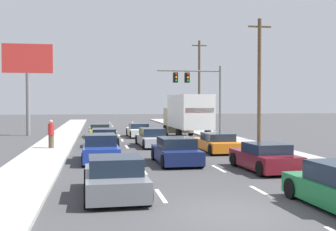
# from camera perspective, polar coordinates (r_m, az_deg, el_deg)

# --- Properties ---
(ground_plane) EXTENTS (140.00, 140.00, 0.00)m
(ground_plane) POSITION_cam_1_polar(r_m,az_deg,el_deg) (36.11, -3.74, -2.95)
(ground_plane) COLOR #3D3D3F
(sidewalk_right) EXTENTS (2.61, 80.00, 0.14)m
(sidewalk_right) POSITION_cam_1_polar(r_m,az_deg,el_deg) (32.59, 8.75, -3.36)
(sidewalk_right) COLOR #9E9E99
(sidewalk_right) RESTS_ON ground_plane
(sidewalk_left) EXTENTS (2.61, 80.00, 0.14)m
(sidewalk_left) POSITION_cam_1_polar(r_m,az_deg,el_deg) (31.05, -14.89, -3.65)
(sidewalk_left) COLOR #9E9E99
(sidewalk_left) RESTS_ON ground_plane
(lane_markings) EXTENTS (3.54, 62.00, 0.01)m
(lane_markings) POSITION_cam_1_polar(r_m,az_deg,el_deg) (33.62, -3.29, -3.29)
(lane_markings) COLOR silver
(lane_markings) RESTS_ON ground_plane
(car_yellow) EXTENTS (1.88, 4.64, 1.12)m
(car_yellow) POSITION_cam_1_polar(r_m,az_deg,el_deg) (36.91, -9.19, -2.04)
(car_yellow) COLOR yellow
(car_yellow) RESTS_ON ground_plane
(car_black) EXTENTS (1.91, 4.47, 1.21)m
(car_black) POSITION_cam_1_polar(r_m,az_deg,el_deg) (29.07, -8.64, -3.01)
(car_black) COLOR black
(car_black) RESTS_ON ground_plane
(car_blue) EXTENTS (1.90, 4.31, 1.38)m
(car_blue) POSITION_cam_1_polar(r_m,az_deg,el_deg) (21.63, -9.09, -4.49)
(car_blue) COLOR #1E389E
(car_blue) RESTS_ON ground_plane
(car_gray) EXTENTS (2.03, 4.12, 1.29)m
(car_gray) POSITION_cam_1_polar(r_m,az_deg,el_deg) (13.71, -7.18, -8.35)
(car_gray) COLOR slate
(car_gray) RESTS_ON ground_plane
(car_white) EXTENTS (1.93, 4.30, 1.16)m
(car_white) POSITION_cam_1_polar(r_m,az_deg,el_deg) (36.62, -3.97, -2.05)
(car_white) COLOR white
(car_white) RESTS_ON ground_plane
(car_silver) EXTENTS (1.98, 4.67, 1.23)m
(car_silver) POSITION_cam_1_polar(r_m,az_deg,el_deg) (28.73, -2.12, -3.05)
(car_silver) COLOR #B7BABF
(car_silver) RESTS_ON ground_plane
(car_navy) EXTENTS (2.00, 4.05, 1.28)m
(car_navy) POSITION_cam_1_polar(r_m,az_deg,el_deg) (20.62, 1.11, -4.88)
(car_navy) COLOR #141E4C
(car_navy) RESTS_ON ground_plane
(box_truck) EXTENTS (2.76, 8.26, 3.58)m
(box_truck) POSITION_cam_1_polar(r_m,az_deg,el_deg) (34.52, 2.55, 0.22)
(box_truck) COLOR white
(box_truck) RESTS_ON ground_plane
(car_orange) EXTENTS (1.99, 4.52, 1.15)m
(car_orange) POSITION_cam_1_polar(r_m,az_deg,el_deg) (25.74, 6.56, -3.69)
(car_orange) COLOR orange
(car_orange) RESTS_ON ground_plane
(car_maroon) EXTENTS (2.04, 4.08, 1.21)m
(car_maroon) POSITION_cam_1_polar(r_m,az_deg,el_deg) (19.06, 12.91, -5.56)
(car_maroon) COLOR maroon
(car_maroon) RESTS_ON ground_plane
(traffic_signal_mast) EXTENTS (6.27, 0.69, 6.51)m
(traffic_signal_mast) POSITION_cam_1_polar(r_m,az_deg,el_deg) (40.80, 3.57, 4.34)
(traffic_signal_mast) COLOR #595B56
(traffic_signal_mast) RESTS_ON ground_plane
(utility_pole_mid) EXTENTS (1.80, 0.28, 9.30)m
(utility_pole_mid) POSITION_cam_1_polar(r_m,az_deg,el_deg) (32.98, 12.19, 4.89)
(utility_pole_mid) COLOR brown
(utility_pole_mid) RESTS_ON ground_plane
(utility_pole_far) EXTENTS (1.80, 0.28, 10.38)m
(utility_pole_far) POSITION_cam_1_polar(r_m,az_deg,el_deg) (51.14, 4.23, 4.43)
(utility_pole_far) COLOR brown
(utility_pole_far) RESTS_ON ground_plane
(roadside_billboard) EXTENTS (4.36, 0.36, 8.16)m
(roadside_billboard) POSITION_cam_1_polar(r_m,az_deg,el_deg) (39.76, -18.37, 5.88)
(roadside_billboard) COLOR slate
(roadside_billboard) RESTS_ON ground_plane
(pedestrian_near_corner) EXTENTS (0.38, 0.38, 1.75)m
(pedestrian_near_corner) POSITION_cam_1_polar(r_m,az_deg,el_deg) (27.36, -15.46, -2.40)
(pedestrian_near_corner) COLOR brown
(pedestrian_near_corner) RESTS_ON sidewalk_left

